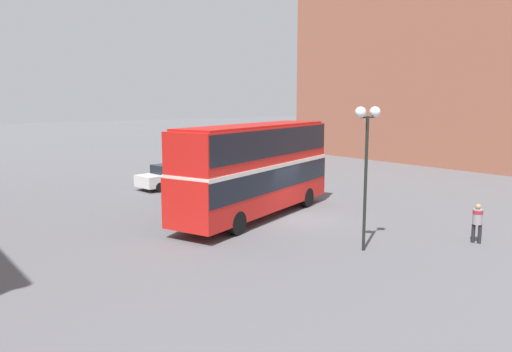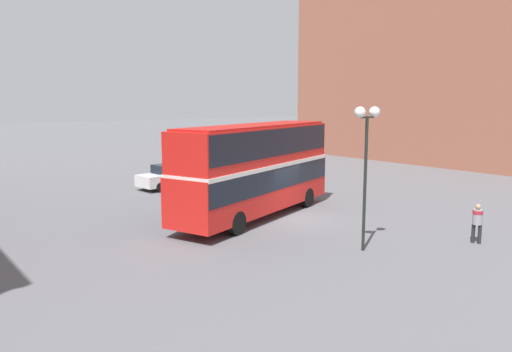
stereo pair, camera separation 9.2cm
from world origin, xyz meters
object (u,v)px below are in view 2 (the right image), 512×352
at_px(pedestrian_foreground, 477,219).
at_px(parked_car_kerb_near, 264,158).
at_px(street_lamp_twin_globe, 367,137).
at_px(parked_car_side_street, 170,176).
at_px(parked_car_kerb_far, 215,165).
at_px(double_decker_bus, 256,164).

xyz_separation_m(pedestrian_foreground, parked_car_kerb_near, (8.50, 24.46, -0.30)).
xyz_separation_m(pedestrian_foreground, street_lamp_twin_globe, (-4.47, 2.22, 3.46)).
bearing_deg(parked_car_kerb_near, parked_car_side_street, 16.50).
distance_m(parked_car_kerb_far, street_lamp_twin_globe, 21.13).
bearing_deg(street_lamp_twin_globe, parked_car_kerb_far, 72.74).
xyz_separation_m(double_decker_bus, parked_car_kerb_far, (6.01, 12.83, -1.85)).
distance_m(double_decker_bus, parked_car_side_street, 10.31).
bearing_deg(parked_car_kerb_near, street_lamp_twin_globe, 53.74).
xyz_separation_m(pedestrian_foreground, parked_car_kerb_far, (1.70, 22.10, -0.18)).
distance_m(parked_car_kerb_near, parked_car_kerb_far, 7.19).
bearing_deg(street_lamp_twin_globe, parked_car_side_street, 87.50).
xyz_separation_m(parked_car_kerb_far, parked_car_side_street, (-5.43, -2.70, -0.02)).
height_order(pedestrian_foreground, parked_car_side_street, pedestrian_foreground).
relative_size(double_decker_bus, pedestrian_foreground, 6.83).
xyz_separation_m(double_decker_bus, street_lamp_twin_globe, (-0.17, -7.05, 1.79)).
relative_size(parked_car_kerb_far, street_lamp_twin_globe, 0.85).
bearing_deg(double_decker_bus, parked_car_kerb_near, 30.17).
distance_m(double_decker_bus, parked_car_kerb_near, 19.96).
distance_m(double_decker_bus, parked_car_kerb_far, 14.28).
distance_m(pedestrian_foreground, parked_car_kerb_far, 22.16).
bearing_deg(parked_car_kerb_near, parked_car_kerb_far, 13.16).
bearing_deg(double_decker_bus, parked_car_kerb_far, 45.20).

